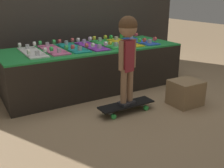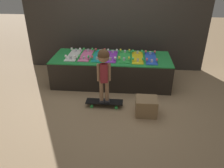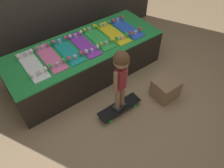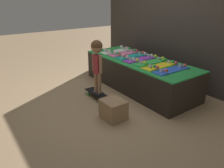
# 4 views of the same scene
# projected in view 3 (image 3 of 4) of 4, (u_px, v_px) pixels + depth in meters

# --- Properties ---
(ground_plane) EXTENTS (16.00, 16.00, 0.00)m
(ground_plane) POSITION_uv_depth(u_px,v_px,m) (109.00, 97.00, 3.15)
(ground_plane) COLOR #9E7F5B
(display_rack) EXTENTS (2.28, 0.87, 0.55)m
(display_rack) POSITION_uv_depth(u_px,v_px,m) (85.00, 60.00, 3.28)
(display_rack) COLOR black
(display_rack) RESTS_ON ground_plane
(skateboard_white_on_rack) EXTENTS (0.21, 0.66, 0.09)m
(skateboard_white_on_rack) POSITION_uv_depth(u_px,v_px,m) (32.00, 65.00, 2.77)
(skateboard_white_on_rack) COLOR white
(skateboard_white_on_rack) RESTS_ON display_rack
(skateboard_pink_on_rack) EXTENTS (0.21, 0.66, 0.09)m
(skateboard_pink_on_rack) POSITION_uv_depth(u_px,v_px,m) (50.00, 57.00, 2.88)
(skateboard_pink_on_rack) COLOR pink
(skateboard_pink_on_rack) RESTS_ON display_rack
(skateboard_teal_on_rack) EXTENTS (0.21, 0.66, 0.09)m
(skateboard_teal_on_rack) POSITION_uv_depth(u_px,v_px,m) (67.00, 50.00, 2.98)
(skateboard_teal_on_rack) COLOR teal
(skateboard_teal_on_rack) RESTS_ON display_rack
(skateboard_purple_on_rack) EXTENTS (0.21, 0.66, 0.09)m
(skateboard_purple_on_rack) POSITION_uv_depth(u_px,v_px,m) (83.00, 44.00, 3.07)
(skateboard_purple_on_rack) COLOR purple
(skateboard_purple_on_rack) RESTS_ON display_rack
(skateboard_green_on_rack) EXTENTS (0.21, 0.66, 0.09)m
(skateboard_green_on_rack) POSITION_uv_depth(u_px,v_px,m) (97.00, 37.00, 3.19)
(skateboard_green_on_rack) COLOR green
(skateboard_green_on_rack) RESTS_ON display_rack
(skateboard_yellow_on_rack) EXTENTS (0.21, 0.66, 0.09)m
(skateboard_yellow_on_rack) POSITION_uv_depth(u_px,v_px,m) (113.00, 32.00, 3.27)
(skateboard_yellow_on_rack) COLOR yellow
(skateboard_yellow_on_rack) RESTS_ON display_rack
(skateboard_blue_on_rack) EXTENTS (0.21, 0.66, 0.09)m
(skateboard_blue_on_rack) POSITION_uv_depth(u_px,v_px,m) (126.00, 27.00, 3.37)
(skateboard_blue_on_rack) COLOR blue
(skateboard_blue_on_rack) RESTS_ON display_rack
(skateboard_on_floor) EXTENTS (0.62, 0.18, 0.09)m
(skateboard_on_floor) POSITION_uv_depth(u_px,v_px,m) (119.00, 107.00, 2.93)
(skateboard_on_floor) COLOR black
(skateboard_on_floor) RESTS_ON ground_plane
(child) EXTENTS (0.22, 0.18, 0.91)m
(child) POSITION_uv_depth(u_px,v_px,m) (121.00, 72.00, 2.45)
(child) COLOR #2D2D33
(child) RESTS_ON skateboard_on_floor
(storage_box) EXTENTS (0.33, 0.29, 0.28)m
(storage_box) POSITION_uv_depth(u_px,v_px,m) (165.00, 89.00, 3.06)
(storage_box) COLOR #8E704C
(storage_box) RESTS_ON ground_plane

